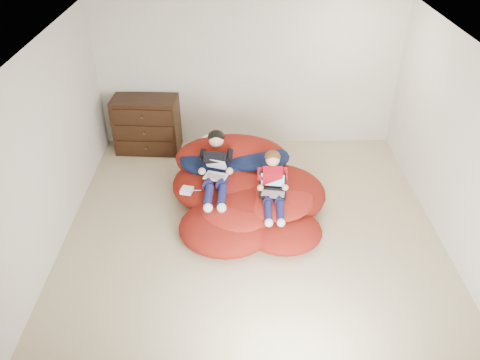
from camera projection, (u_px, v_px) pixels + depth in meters
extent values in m
cube|color=tan|center=(252.00, 238.00, 6.43)|extent=(5.10, 5.10, 0.25)
cube|color=beige|center=(248.00, 75.00, 7.74)|extent=(5.10, 0.02, 2.50)
cube|color=beige|center=(265.00, 318.00, 3.58)|extent=(5.10, 0.02, 2.50)
cube|color=beige|center=(46.00, 153.00, 5.64)|extent=(0.02, 5.10, 2.50)
cube|color=beige|center=(459.00, 151.00, 5.69)|extent=(0.02, 5.10, 2.50)
cube|color=white|center=(255.00, 49.00, 4.96)|extent=(5.10, 5.10, 0.02)
cube|color=black|center=(147.00, 125.00, 7.92)|extent=(1.10, 0.60, 0.96)
cube|color=black|center=(146.00, 148.00, 7.85)|extent=(0.96, 0.08, 0.23)
cylinder|color=#4C3F26|center=(146.00, 148.00, 7.84)|extent=(0.03, 0.06, 0.03)
cube|color=black|center=(144.00, 132.00, 7.69)|extent=(0.96, 0.08, 0.23)
cylinder|color=#4C3F26|center=(144.00, 133.00, 7.67)|extent=(0.03, 0.06, 0.03)
cube|color=black|center=(142.00, 117.00, 7.53)|extent=(0.96, 0.08, 0.23)
cylinder|color=#4C3F26|center=(142.00, 117.00, 7.51)|extent=(0.03, 0.06, 0.03)
ellipsoid|color=maroon|center=(226.00, 184.00, 6.92)|extent=(1.57, 1.41, 0.56)
ellipsoid|color=maroon|center=(277.00, 193.00, 6.76)|extent=(1.40, 1.36, 0.51)
ellipsoid|color=maroon|center=(247.00, 208.00, 6.48)|extent=(1.51, 1.21, 0.48)
ellipsoid|color=maroon|center=(227.00, 227.00, 6.22)|extent=(1.28, 1.18, 0.43)
ellipsoid|color=maroon|center=(284.00, 231.00, 6.16)|extent=(1.02, 0.93, 0.33)
ellipsoid|color=maroon|center=(232.00, 159.00, 7.15)|extent=(1.73, 0.76, 0.76)
ellipsoid|color=#101939|center=(215.00, 160.00, 6.98)|extent=(1.07, 0.87, 0.27)
ellipsoid|color=#101939|center=(254.00, 157.00, 6.97)|extent=(1.07, 0.75, 0.26)
ellipsoid|color=#A82218|center=(276.00, 199.00, 6.40)|extent=(1.02, 1.02, 0.19)
ellipsoid|color=#A82218|center=(236.00, 212.00, 6.21)|extent=(0.95, 0.85, 0.17)
ellipsoid|color=white|center=(212.00, 143.00, 7.13)|extent=(0.41, 0.26, 0.26)
cube|color=black|center=(216.00, 161.00, 6.65)|extent=(0.35, 0.47, 0.43)
sphere|color=#DAA785|center=(216.00, 140.00, 6.65)|extent=(0.22, 0.22, 0.22)
ellipsoid|color=black|center=(216.00, 137.00, 6.65)|extent=(0.24, 0.23, 0.18)
cylinder|color=#14153F|center=(209.00, 181.00, 6.46)|extent=(0.18, 0.36, 0.20)
cylinder|color=#14153F|center=(208.00, 196.00, 6.22)|extent=(0.15, 0.35, 0.23)
sphere|color=white|center=(208.00, 208.00, 6.10)|extent=(0.13, 0.13, 0.13)
cylinder|color=#14153F|center=(222.00, 181.00, 6.46)|extent=(0.18, 0.36, 0.20)
cylinder|color=#14153F|center=(222.00, 196.00, 6.22)|extent=(0.15, 0.35, 0.23)
sphere|color=white|center=(222.00, 208.00, 6.10)|extent=(0.13, 0.13, 0.13)
cube|color=red|center=(272.00, 179.00, 6.33)|extent=(0.27, 0.27, 0.42)
sphere|color=#DAA785|center=(273.00, 159.00, 6.24)|extent=(0.19, 0.19, 0.19)
ellipsoid|color=#503215|center=(273.00, 156.00, 6.24)|extent=(0.21, 0.20, 0.16)
cylinder|color=#14153F|center=(267.00, 198.00, 6.24)|extent=(0.13, 0.31, 0.17)
cylinder|color=#14153F|center=(268.00, 212.00, 6.03)|extent=(0.11, 0.30, 0.20)
sphere|color=white|center=(269.00, 223.00, 5.93)|extent=(0.11, 0.11, 0.11)
cylinder|color=#14153F|center=(279.00, 198.00, 6.24)|extent=(0.13, 0.31, 0.17)
cylinder|color=#14153F|center=(280.00, 212.00, 6.03)|extent=(0.11, 0.30, 0.20)
sphere|color=white|center=(281.00, 223.00, 5.93)|extent=(0.11, 0.11, 0.11)
cube|color=white|center=(216.00, 177.00, 6.43)|extent=(0.35, 0.30, 0.01)
cube|color=gray|center=(216.00, 176.00, 6.42)|extent=(0.28, 0.19, 0.00)
cube|color=white|center=(216.00, 164.00, 6.50)|extent=(0.32, 0.20, 0.19)
cube|color=#4575ED|center=(216.00, 164.00, 6.49)|extent=(0.28, 0.16, 0.15)
cube|color=black|center=(273.00, 194.00, 6.22)|extent=(0.39, 0.30, 0.01)
cube|color=gray|center=(273.00, 194.00, 6.20)|extent=(0.32, 0.18, 0.00)
cube|color=black|center=(273.00, 180.00, 6.26)|extent=(0.36, 0.10, 0.25)
cube|color=#4F9CB9|center=(273.00, 180.00, 6.25)|extent=(0.31, 0.08, 0.20)
cube|color=white|center=(187.00, 190.00, 6.43)|extent=(0.19, 0.19, 0.06)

